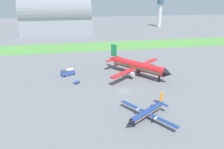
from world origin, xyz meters
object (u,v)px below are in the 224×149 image
airplane_midfield_jet (137,66)px  control_tower (160,11)px  airplane_foreground_turboprop (147,112)px  fuel_truck_midfield (68,72)px  baggage_cart_by_runway (77,82)px

airplane_midfield_jet → control_tower: 165.57m
airplane_foreground_turboprop → fuel_truck_midfield: airplane_foreground_turboprop is taller
airplane_midfield_jet → baggage_cart_by_runway: bearing=-119.3°
airplane_midfield_jet → control_tower: (73.11, 147.93, 13.66)m
airplane_foreground_turboprop → control_tower: bearing=-147.1°
airplane_midfield_jet → baggage_cart_by_runway: (-28.18, -4.67, -3.96)m
baggage_cart_by_runway → control_tower: (101.29, 152.60, 17.62)m
fuel_truck_midfield → control_tower: control_tower is taller
fuel_truck_midfield → baggage_cart_by_runway: 11.05m
airplane_midfield_jet → fuel_truck_midfield: 32.64m
airplane_foreground_turboprop → baggage_cart_by_runway: 37.29m
airplane_midfield_jet → baggage_cart_by_runway: 28.84m
control_tower → fuel_truck_midfield: bearing=-126.5°
airplane_midfield_jet → fuel_truck_midfield: (-32.01, 5.64, -2.94)m
airplane_midfield_jet → baggage_cart_by_runway: size_ratio=10.12×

